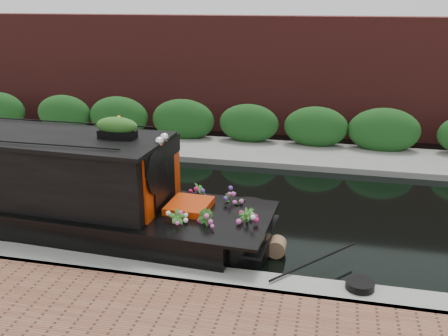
# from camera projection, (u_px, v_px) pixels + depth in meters

# --- Properties ---
(ground) EXTENTS (80.00, 80.00, 0.00)m
(ground) POSITION_uv_depth(u_px,v_px,m) (204.00, 206.00, 11.57)
(ground) COLOR black
(ground) RESTS_ON ground
(near_bank_coping) EXTENTS (40.00, 0.60, 0.50)m
(near_bank_coping) POSITION_uv_depth(u_px,v_px,m) (154.00, 281.00, 8.53)
(near_bank_coping) COLOR gray
(near_bank_coping) RESTS_ON ground
(far_bank_path) EXTENTS (40.00, 2.40, 0.34)m
(far_bank_path) POSITION_uv_depth(u_px,v_px,m) (239.00, 154.00, 15.44)
(far_bank_path) COLOR gray
(far_bank_path) RESTS_ON ground
(far_hedge) EXTENTS (40.00, 1.10, 2.80)m
(far_hedge) POSITION_uv_depth(u_px,v_px,m) (244.00, 146.00, 16.27)
(far_hedge) COLOR #1B4A19
(far_hedge) RESTS_ON ground
(far_brick_wall) EXTENTS (40.00, 1.00, 8.00)m
(far_brick_wall) POSITION_uv_depth(u_px,v_px,m) (255.00, 130.00, 18.21)
(far_brick_wall) COLOR #5B211F
(far_brick_wall) RESTS_ON ground
(rope_fender) EXTENTS (0.34, 0.34, 0.34)m
(rope_fender) POSITION_uv_depth(u_px,v_px,m) (277.00, 247.00, 9.33)
(rope_fender) COLOR brown
(rope_fender) RESTS_ON ground
(coiled_mooring_rope) EXTENTS (0.45, 0.45, 0.12)m
(coiled_mooring_rope) POSITION_uv_depth(u_px,v_px,m) (360.00, 285.00, 7.84)
(coiled_mooring_rope) COLOR black
(coiled_mooring_rope) RESTS_ON near_bank_coping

